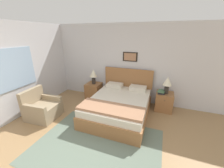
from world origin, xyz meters
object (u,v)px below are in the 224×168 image
object	(u,v)px
nightstand_by_door	(164,101)
table_lamp_near_window	(93,75)
table_lamp_by_door	(167,83)
nightstand_near_window	(94,91)
bed	(119,105)
armchair	(42,108)

from	to	relation	value
nightstand_by_door	table_lamp_near_window	distance (m)	2.52
table_lamp_by_door	nightstand_near_window	bearing A→B (deg)	179.89
bed	armchair	bearing A→B (deg)	-156.40
nightstand_near_window	table_lamp_near_window	xyz separation A→B (m)	(0.02, -0.00, 0.63)
nightstand_near_window	nightstand_by_door	xyz separation A→B (m)	(2.46, 0.00, 0.00)
bed	nightstand_by_door	world-z (taller)	bed
armchair	table_lamp_near_window	distance (m)	1.94
nightstand_near_window	nightstand_by_door	size ratio (longest dim) A/B	1.00
nightstand_by_door	table_lamp_by_door	world-z (taller)	table_lamp_by_door
bed	nightstand_near_window	bearing A→B (deg)	147.85
armchair	nightstand_by_door	bearing A→B (deg)	112.88
table_lamp_near_window	armchair	bearing A→B (deg)	-116.01
armchair	table_lamp_near_window	bearing A→B (deg)	149.88
bed	armchair	size ratio (longest dim) A/B	2.49
bed	table_lamp_near_window	world-z (taller)	bed
nightstand_near_window	table_lamp_near_window	distance (m)	0.63
nightstand_by_door	table_lamp_near_window	xyz separation A→B (m)	(-2.44, -0.00, 0.63)
table_lamp_near_window	nightstand_near_window	bearing A→B (deg)	166.45
nightstand_by_door	table_lamp_by_door	distance (m)	0.63
table_lamp_by_door	table_lamp_near_window	bearing A→B (deg)	180.00
bed	table_lamp_near_window	bearing A→B (deg)	147.59
bed	table_lamp_by_door	bearing A→B (deg)	31.60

